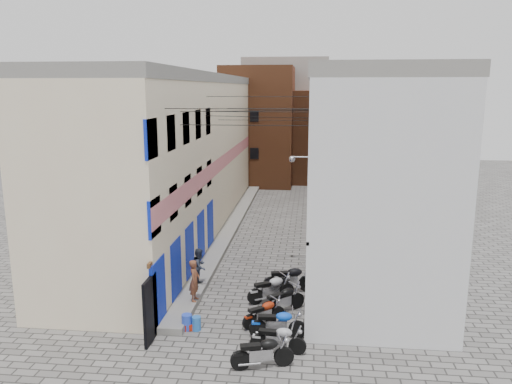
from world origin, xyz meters
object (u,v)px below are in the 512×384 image
(motorcycle_c, at_px, (278,322))
(person_a, at_px, (194,280))
(motorcycle_b, at_px, (278,337))
(red_crate, at_px, (190,327))
(water_jug_near, at_px, (187,322))
(person_b, at_px, (200,266))
(motorcycle_a, at_px, (262,351))
(motorcycle_f, at_px, (271,287))
(water_jug_far, at_px, (196,323))
(motorcycle_d, at_px, (264,312))
(motorcycle_e, at_px, (283,298))
(motorcycle_g, at_px, (289,278))

(motorcycle_c, xyz_separation_m, person_a, (-3.31, 2.08, 0.50))
(motorcycle_b, xyz_separation_m, red_crate, (-3.14, 1.18, -0.41))
(water_jug_near, bearing_deg, person_b, 95.12)
(motorcycle_c, relative_size, person_a, 1.19)
(motorcycle_a, bearing_deg, motorcycle_f, 165.69)
(motorcycle_f, bearing_deg, water_jug_far, -72.45)
(motorcycle_f, distance_m, person_b, 3.15)
(motorcycle_d, relative_size, water_jug_far, 3.55)
(motorcycle_e, bearing_deg, person_a, -133.95)
(water_jug_far, bearing_deg, motorcycle_a, -40.40)
(motorcycle_c, height_order, red_crate, motorcycle_c)
(motorcycle_c, relative_size, motorcycle_e, 0.98)
(motorcycle_b, distance_m, motorcycle_c, 0.97)
(motorcycle_b, relative_size, water_jug_far, 3.68)
(motorcycle_c, xyz_separation_m, red_crate, (-3.07, 0.22, -0.44))
(motorcycle_f, distance_m, motorcycle_g, 1.19)
(red_crate, bearing_deg, motorcycle_a, -37.81)
(person_a, height_order, person_b, person_a)
(motorcycle_e, distance_m, red_crate, 3.59)
(motorcycle_a, distance_m, water_jug_far, 3.29)
(motorcycle_d, height_order, red_crate, motorcycle_d)
(motorcycle_d, relative_size, person_b, 1.13)
(motorcycle_d, relative_size, motorcycle_g, 0.81)
(motorcycle_b, height_order, motorcycle_e, motorcycle_e)
(motorcycle_f, distance_m, red_crate, 3.75)
(motorcycle_f, xyz_separation_m, water_jug_near, (-2.70, -2.66, -0.30))
(motorcycle_f, relative_size, water_jug_far, 4.09)
(motorcycle_b, xyz_separation_m, motorcycle_c, (-0.07, 0.97, 0.04))
(motorcycle_f, bearing_deg, motorcycle_b, -22.91)
(person_b, xyz_separation_m, water_jug_far, (0.65, -3.47, -0.77))
(motorcycle_a, distance_m, motorcycle_d, 2.76)
(person_a, distance_m, person_b, 1.61)
(motorcycle_b, relative_size, motorcycle_c, 0.94)
(motorcycle_e, bearing_deg, motorcycle_a, -46.87)
(person_b, bearing_deg, motorcycle_e, -106.09)
(motorcycle_a, relative_size, water_jug_far, 3.94)
(red_crate, bearing_deg, motorcycle_d, 14.09)
(motorcycle_d, distance_m, red_crate, 2.63)
(motorcycle_d, height_order, person_b, person_b)
(motorcycle_g, xyz_separation_m, water_jug_far, (-3.02, -3.65, -0.38))
(water_jug_near, bearing_deg, motorcycle_g, 47.36)
(motorcycle_f, relative_size, person_b, 1.30)
(motorcycle_d, distance_m, motorcycle_g, 3.11)
(motorcycle_b, xyz_separation_m, water_jug_near, (-3.23, 1.18, -0.24))
(motorcycle_e, distance_m, person_a, 3.42)
(motorcycle_f, bearing_deg, motorcycle_d, -33.29)
(motorcycle_c, distance_m, water_jug_far, 2.85)
(water_jug_near, xyz_separation_m, water_jug_far, (0.34, 0.00, -0.03))
(motorcycle_d, xyz_separation_m, person_b, (-2.93, 2.83, 0.51))
(motorcycle_f, bearing_deg, motorcycle_e, -2.52)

